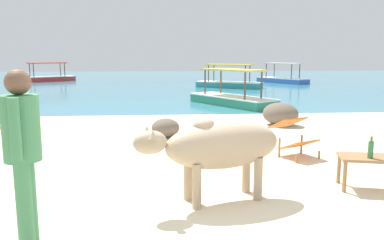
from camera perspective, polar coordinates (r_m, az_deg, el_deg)
The scene contains 14 objects.
sand_beach at distance 4.64m, azimuth 2.24°, elevation -12.67°, with size 18.00×14.00×0.04m, color beige.
water_surface at distance 26.33m, azimuth -3.46°, elevation 5.65°, with size 60.00×36.00×0.03m, color teal.
cow at distance 4.57m, azimuth 4.10°, elevation -3.81°, with size 1.85×0.91×1.03m.
low_bench_table at distance 5.54m, azimuth 24.88°, elevation -5.66°, with size 0.84×0.61×0.44m.
bottle at distance 5.41m, azimuth 24.99°, elevation -3.93°, with size 0.07×0.07×0.30m.
deck_chair_near at distance 6.89m, azimuth 14.79°, elevation -2.09°, with size 0.80×0.92×0.68m.
person_standing at distance 3.69m, azimuth -23.85°, elevation -3.60°, with size 0.32×0.51×1.62m.
shore_rock_large at distance 8.28m, azimuth -3.95°, elevation -1.15°, with size 0.60×0.60×0.40m, color #6B5B4C.
shore_rock_medium at distance 10.51m, azimuth -25.12°, elevation 0.45°, with size 0.73×0.73×0.48m, color #756651.
shore_rock_small at distance 9.93m, azimuth 12.98°, elevation 0.89°, with size 0.94×0.77×0.57m, color #6B5B4C.
boat_red at distance 28.86m, azimuth -20.60°, elevation 5.98°, with size 3.64×3.11×1.29m.
boat_green at distance 13.93m, azimuth 5.91°, elevation 3.37°, with size 2.88×3.74×1.29m.
boat_blue at distance 26.01m, azimuth 13.23°, elevation 6.01°, with size 2.86×3.75×1.29m.
boat_teal at distance 21.66m, azimuth 5.49°, elevation 5.56°, with size 3.74×2.88×1.29m.
Camera 1 is at (-0.52, -4.27, 1.77)m, focal length 35.95 mm.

